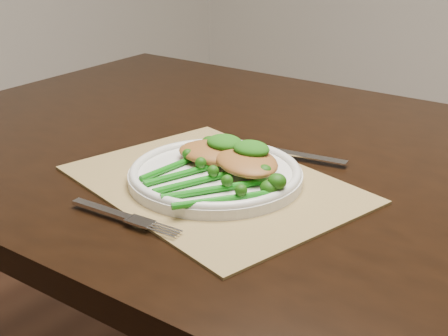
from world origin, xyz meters
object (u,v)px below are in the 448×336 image
Objects in this scene: chicken_fillet_left at (220,153)px; placemat at (213,184)px; dinner_plate at (215,174)px; broccolini_bundle at (200,181)px.

placemat is at bearing -82.58° from chicken_fillet_left.
dinner_plate is 0.05m from broccolini_bundle.
chicken_fillet_left reaches higher than placemat.
broccolini_bundle is (0.03, -0.08, -0.01)m from chicken_fillet_left.
placemat is at bearing 123.64° from broccolini_bundle.
chicken_fillet_left is at bearing 128.38° from placemat.
broccolini_bundle is at bearing -76.31° from dinner_plate.
broccolini_bundle is at bearing -88.82° from chicken_fillet_left.
dinner_plate is at bearing 123.52° from broccolini_bundle.
chicken_fillet_left is at bearing 131.18° from broccolini_bundle.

